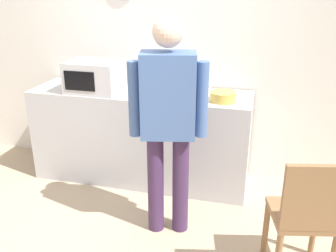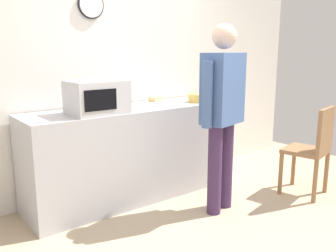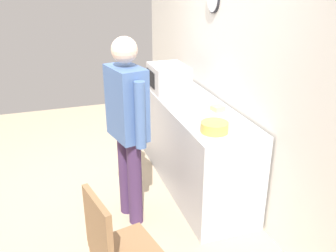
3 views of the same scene
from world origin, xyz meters
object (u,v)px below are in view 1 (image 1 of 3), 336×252
microwave (94,77)px  person_standing (168,115)px  salad_bowl (223,96)px  wooden_chair (306,215)px  sandwich_plate (182,89)px  spoon_utensil (38,90)px  fork_utensil (169,97)px

microwave → person_standing: (0.91, -0.68, -0.08)m
salad_bowl → wooden_chair: bearing=-55.9°
salad_bowl → person_standing: (-0.33, -0.68, 0.03)m
microwave → wooden_chair: size_ratio=0.53×
person_standing → microwave: bearing=143.3°
salad_bowl → wooden_chair: size_ratio=0.26×
sandwich_plate → microwave: bearing=-163.7°
sandwich_plate → person_standing: size_ratio=0.13×
microwave → spoon_utensil: size_ratio=2.94×
fork_utensil → wooden_chair: (1.18, -1.01, -0.42)m
microwave → fork_utensil: 0.76m
sandwich_plate → salad_bowl: size_ratio=0.93×
salad_bowl → spoon_utensil: 1.81m
salad_bowl → person_standing: 0.76m
salad_bowl → person_standing: bearing=-115.9°
microwave → wooden_chair: (1.92, -1.01, -0.56)m
person_standing → salad_bowl: bearing=64.1°
fork_utensil → wooden_chair: fork_utensil is taller
salad_bowl → spoon_utensil: size_ratio=1.42×
fork_utensil → person_standing: bearing=-76.5°
microwave → sandwich_plate: 0.86m
sandwich_plate → salad_bowl: (0.43, -0.23, 0.02)m
sandwich_plate → fork_utensil: 0.24m
sandwich_plate → wooden_chair: bearing=-48.2°
person_standing → wooden_chair: size_ratio=1.84×
salad_bowl → wooden_chair: (0.68, -1.01, -0.46)m
sandwich_plate → person_standing: 0.92m
microwave → wooden_chair: microwave is taller
microwave → salad_bowl: (1.24, 0.00, -0.11)m
salad_bowl → fork_utensil: salad_bowl is taller
spoon_utensil → wooden_chair: spoon_utensil is taller
microwave → spoon_utensil: (-0.56, -0.10, -0.15)m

